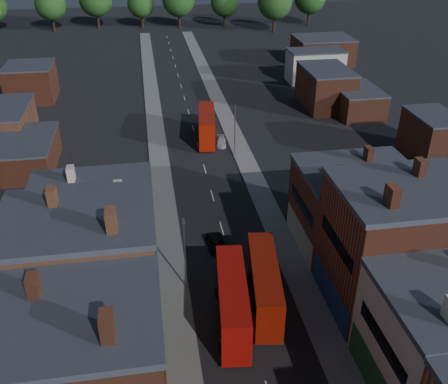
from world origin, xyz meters
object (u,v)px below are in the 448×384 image
object	(u,v)px
car_2	(217,244)
bus_1	(264,284)
car_3	(221,142)
bus_0	(232,301)
bus_2	(207,125)

from	to	relation	value
car_2	bus_1	bearing A→B (deg)	-76.85
car_3	bus_0	bearing A→B (deg)	-90.25
bus_0	bus_1	bearing A→B (deg)	34.87
bus_1	bus_2	world-z (taller)	bus_2
bus_0	car_2	distance (m)	12.00
car_2	car_3	distance (m)	28.25
bus_2	car_2	distance (m)	30.44
bus_0	car_3	distance (m)	40.04
bus_1	car_2	size ratio (longest dim) A/B	2.74
bus_2	car_2	bearing A→B (deg)	-88.59
bus_1	car_3	xyz separation A→B (m)	(1.82, 37.80, -2.00)
bus_2	bus_1	bearing A→B (deg)	-82.81
bus_0	car_2	xyz separation A→B (m)	(0.30, 11.83, -2.02)
bus_2	car_2	xyz separation A→B (m)	(-2.95, -30.23, -2.01)
bus_2	car_3	world-z (taller)	bus_2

